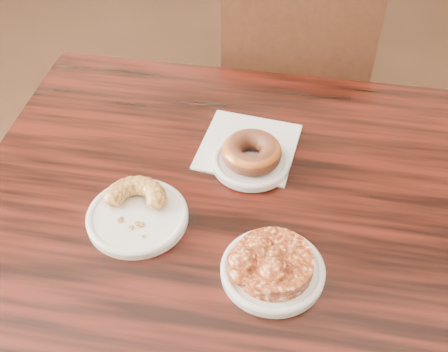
# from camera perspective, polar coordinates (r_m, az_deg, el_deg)

# --- Properties ---
(cafe_table) EXTENTS (0.97, 0.97, 0.75)m
(cafe_table) POSITION_cam_1_polar(r_m,az_deg,el_deg) (1.24, -0.37, -16.08)
(cafe_table) COLOR black
(cafe_table) RESTS_ON floor
(chair_far) EXTENTS (0.48, 0.48, 0.90)m
(chair_far) POSITION_cam_1_polar(r_m,az_deg,el_deg) (1.69, 7.47, 7.70)
(chair_far) COLOR black
(chair_far) RESTS_ON floor
(napkin) EXTENTS (0.21, 0.21, 0.00)m
(napkin) POSITION_cam_1_polar(r_m,az_deg,el_deg) (1.07, 2.49, 3.02)
(napkin) COLOR white
(napkin) RESTS_ON cafe_table
(plate_donut) EXTENTS (0.14, 0.14, 0.01)m
(plate_donut) POSITION_cam_1_polar(r_m,az_deg,el_deg) (1.02, 2.77, 1.40)
(plate_donut) COLOR white
(plate_donut) RESTS_ON napkin
(plate_cruller) EXTENTS (0.17, 0.17, 0.01)m
(plate_cruller) POSITION_cam_1_polar(r_m,az_deg,el_deg) (0.95, -8.78, -4.15)
(plate_cruller) COLOR white
(plate_cruller) RESTS_ON cafe_table
(plate_fritter) EXTENTS (0.16, 0.16, 0.01)m
(plate_fritter) POSITION_cam_1_polar(r_m,az_deg,el_deg) (0.87, 4.96, -9.56)
(plate_fritter) COLOR white
(plate_fritter) RESTS_ON cafe_table
(glazed_donut) EXTENTS (0.11, 0.11, 0.04)m
(glazed_donut) POSITION_cam_1_polar(r_m,az_deg,el_deg) (1.00, 2.82, 2.44)
(glazed_donut) COLOR #974F15
(glazed_donut) RESTS_ON plate_donut
(apple_fritter) EXTENTS (0.16, 0.16, 0.04)m
(apple_fritter) POSITION_cam_1_polar(r_m,az_deg,el_deg) (0.85, 5.07, -8.55)
(apple_fritter) COLOR #431207
(apple_fritter) RESTS_ON plate_fritter
(cruller_fragment) EXTENTS (0.12, 0.12, 0.03)m
(cruller_fragment) POSITION_cam_1_polar(r_m,az_deg,el_deg) (0.93, -8.93, -3.25)
(cruller_fragment) COLOR #5C3612
(cruller_fragment) RESTS_ON plate_cruller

